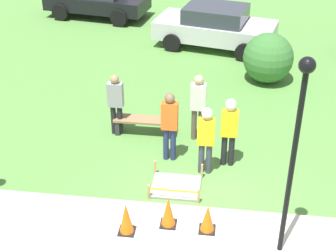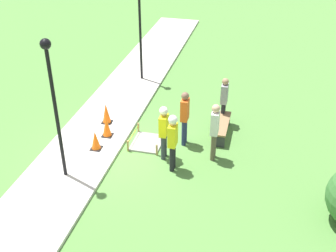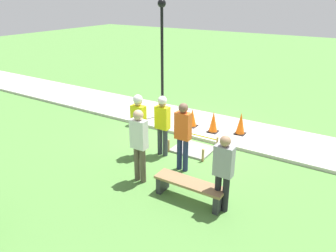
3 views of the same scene
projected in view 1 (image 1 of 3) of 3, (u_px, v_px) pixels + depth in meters
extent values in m
plane|color=#51843D|center=(199.00, 210.00, 11.25)|extent=(60.00, 60.00, 0.00)
cube|color=#BCB7AD|center=(195.00, 245.00, 10.24)|extent=(28.00, 2.31, 0.10)
cube|color=gray|center=(176.00, 187.00, 11.91)|extent=(1.12, 0.95, 0.06)
cube|color=tan|center=(149.00, 192.00, 11.49)|extent=(0.05, 0.05, 0.38)
cube|color=tan|center=(199.00, 196.00, 11.36)|extent=(0.05, 0.05, 0.38)
cube|color=tan|center=(155.00, 167.00, 12.29)|extent=(0.05, 0.05, 0.38)
cube|color=tan|center=(202.00, 171.00, 12.17)|extent=(0.05, 0.05, 0.38)
cube|color=yellow|center=(174.00, 191.00, 11.37)|extent=(1.12, 0.00, 0.04)
cube|color=black|center=(127.00, 231.00, 10.51)|extent=(0.34, 0.34, 0.02)
cone|color=orange|center=(126.00, 217.00, 10.33)|extent=(0.29, 0.29, 0.70)
cube|color=black|center=(168.00, 224.00, 10.70)|extent=(0.34, 0.34, 0.02)
cone|color=orange|center=(168.00, 211.00, 10.52)|extent=(0.29, 0.29, 0.68)
cube|color=black|center=(207.00, 229.00, 10.55)|extent=(0.34, 0.34, 0.02)
cone|color=orange|center=(208.00, 218.00, 10.39)|extent=(0.29, 0.29, 0.61)
cube|color=#2D2D33|center=(119.00, 125.00, 13.95)|extent=(0.12, 0.40, 0.41)
cube|color=#2D2D33|center=(171.00, 129.00, 13.79)|extent=(0.12, 0.40, 0.41)
cube|color=olive|center=(144.00, 120.00, 13.75)|extent=(1.64, 0.44, 0.06)
cylinder|color=black|center=(224.00, 150.00, 12.54)|extent=(0.14, 0.14, 0.84)
cylinder|color=black|center=(231.00, 150.00, 12.52)|extent=(0.14, 0.14, 0.84)
cube|color=yellow|center=(230.00, 123.00, 12.14)|extent=(0.40, 0.22, 0.67)
sphere|color=tan|center=(231.00, 107.00, 11.91)|extent=(0.23, 0.23, 0.23)
sphere|color=white|center=(231.00, 104.00, 11.88)|extent=(0.26, 0.26, 0.26)
cylinder|color=#383D47|center=(201.00, 158.00, 12.26)|extent=(0.14, 0.14, 0.82)
cylinder|color=#383D47|center=(209.00, 158.00, 12.24)|extent=(0.14, 0.14, 0.82)
cube|color=yellow|center=(206.00, 132.00, 11.88)|extent=(0.40, 0.22, 0.65)
sphere|color=#A37A5B|center=(207.00, 115.00, 11.65)|extent=(0.22, 0.22, 0.22)
sphere|color=white|center=(207.00, 113.00, 11.62)|extent=(0.25, 0.25, 0.25)
cylinder|color=navy|center=(166.00, 144.00, 12.73)|extent=(0.14, 0.14, 0.90)
cylinder|color=navy|center=(173.00, 144.00, 12.71)|extent=(0.14, 0.14, 0.90)
cube|color=#E55B1E|center=(170.00, 116.00, 12.30)|extent=(0.40, 0.22, 0.71)
sphere|color=brown|center=(170.00, 98.00, 12.06)|extent=(0.24, 0.24, 0.24)
cylinder|color=brown|center=(194.00, 124.00, 13.54)|extent=(0.14, 0.14, 0.91)
cylinder|color=brown|center=(201.00, 124.00, 13.52)|extent=(0.14, 0.14, 0.91)
cube|color=silver|center=(198.00, 97.00, 13.11)|extent=(0.40, 0.22, 0.72)
sphere|color=tan|center=(199.00, 80.00, 12.86)|extent=(0.25, 0.25, 0.25)
cylinder|color=black|center=(114.00, 119.00, 13.80)|extent=(0.14, 0.14, 0.84)
cylinder|color=black|center=(120.00, 120.00, 13.78)|extent=(0.14, 0.14, 0.84)
cube|color=gray|center=(115.00, 95.00, 13.40)|extent=(0.40, 0.22, 0.67)
sphere|color=#A37A5B|center=(115.00, 79.00, 13.17)|extent=(0.23, 0.23, 0.23)
cylinder|color=black|center=(291.00, 169.00, 9.11)|extent=(0.10, 0.10, 3.83)
sphere|color=black|center=(307.00, 65.00, 8.08)|extent=(0.28, 0.28, 0.28)
cube|color=black|center=(97.00, 2.00, 21.95)|extent=(4.52, 2.44, 0.59)
cylinder|color=black|center=(134.00, 5.00, 22.50)|extent=(0.73, 0.35, 0.70)
cylinder|color=black|center=(119.00, 18.00, 21.04)|extent=(0.73, 0.35, 0.70)
cylinder|color=black|center=(78.00, 0.00, 23.15)|extent=(0.73, 0.35, 0.70)
cylinder|color=black|center=(60.00, 12.00, 21.70)|extent=(0.73, 0.35, 0.70)
cube|color=#BCBCC1|center=(215.00, 30.00, 19.00)|extent=(4.66, 2.78, 0.66)
cube|color=#2D333D|center=(216.00, 14.00, 18.69)|extent=(2.48, 2.09, 0.56)
cylinder|color=black|center=(256.00, 34.00, 19.54)|extent=(0.70, 0.38, 0.66)
cylinder|color=black|center=(245.00, 52.00, 18.02)|extent=(0.70, 0.38, 0.66)
cylinder|color=black|center=(188.00, 26.00, 20.33)|extent=(0.70, 0.38, 0.66)
cylinder|color=black|center=(172.00, 42.00, 18.81)|extent=(0.70, 0.38, 0.66)
sphere|color=#387033|center=(268.00, 58.00, 16.40)|extent=(1.61, 1.61, 1.61)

